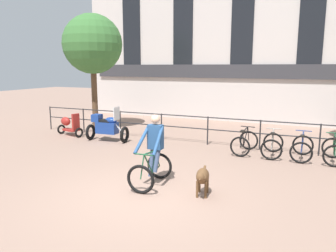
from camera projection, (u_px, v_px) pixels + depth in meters
name	position (u px, v px, depth m)	size (l,w,h in m)	color
ground_plane	(139.00, 194.00, 7.43)	(60.00, 60.00, 0.00)	#8E7060
canal_railing	(208.00, 126.00, 11.98)	(15.05, 0.05, 1.05)	#232326
building_facade	(244.00, 19.00, 16.38)	(18.00, 0.72, 10.44)	beige
cyclist_with_bike	(153.00, 154.00, 7.93)	(0.73, 1.20, 1.70)	black
dog	(202.00, 177.00, 7.24)	(0.38, 0.92, 0.63)	brown
parked_motorcycle	(107.00, 127.00, 12.57)	(1.65, 0.74, 1.35)	black
parked_bicycle_near_lamp	(245.00, 143.00, 10.86)	(0.74, 1.16, 0.86)	black
parked_bicycle_mid_left	(272.00, 145.00, 10.50)	(0.72, 1.15, 0.86)	black
parked_bicycle_mid_right	(302.00, 148.00, 10.15)	(0.68, 1.12, 0.86)	black
parked_bicycle_far_end	(334.00, 151.00, 9.80)	(0.67, 1.12, 0.86)	black
parked_scooter	(69.00, 125.00, 13.62)	(1.34, 0.69, 0.96)	black
tree_canalside_left	(92.00, 45.00, 14.53)	(2.64, 2.64, 5.15)	brown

